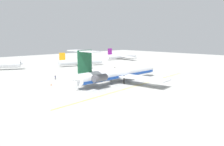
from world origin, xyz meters
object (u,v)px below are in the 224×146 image
(ground_crew_near_tail, at_px, (55,77))
(safety_cone_nose, at_px, (51,85))
(ground_crew_portside, at_px, (121,69))
(airliner_mid_right, at_px, (123,56))
(ground_crew_near_nose, at_px, (115,68))
(airliner_mid_left, at_px, (82,62))
(main_jetliner, at_px, (117,73))

(ground_crew_near_tail, relative_size, safety_cone_nose, 3.15)
(ground_crew_portside, xyz_separation_m, safety_cone_nose, (-41.85, -5.28, -0.84))
(ground_crew_portside, relative_size, safety_cone_nose, 3.19)
(safety_cone_nose, bearing_deg, ground_crew_near_tail, 51.08)
(airliner_mid_right, height_order, safety_cone_nose, airliner_mid_right)
(ground_crew_near_nose, height_order, ground_crew_near_tail, ground_crew_near_nose)
(airliner_mid_left, relative_size, ground_crew_near_tail, 15.03)
(main_jetliner, xyz_separation_m, ground_crew_near_tail, (-13.15, 21.11, -2.32))
(airliner_mid_right, xyz_separation_m, ground_crew_near_tail, (-79.47, -36.32, -1.38))
(airliner_mid_right, xyz_separation_m, ground_crew_portside, (-44.24, -39.24, -1.37))
(airliner_mid_left, xyz_separation_m, airliner_mid_right, (45.70, 9.85, 0.14))
(main_jetliner, bearing_deg, safety_cone_nose, 146.01)
(airliner_mid_left, xyz_separation_m, safety_cone_nose, (-40.39, -34.67, -2.07))
(ground_crew_near_nose, relative_size, ground_crew_near_tail, 1.04)
(ground_crew_portside, bearing_deg, airliner_mid_left, -126.49)
(ground_crew_near_nose, distance_m, ground_crew_near_tail, 34.07)
(main_jetliner, xyz_separation_m, airliner_mid_left, (20.62, 47.59, -1.08))
(airliner_mid_right, distance_m, ground_crew_near_nose, 57.81)
(airliner_mid_left, height_order, ground_crew_near_nose, airliner_mid_left)
(airliner_mid_left, distance_m, airliner_mid_right, 46.75)
(safety_cone_nose, bearing_deg, airliner_mid_left, 40.64)
(ground_crew_portside, bearing_deg, ground_crew_near_nose, -110.85)
(airliner_mid_right, xyz_separation_m, ground_crew_near_nose, (-45.40, -35.77, -1.34))
(airliner_mid_right, height_order, ground_crew_portside, airliner_mid_right)
(ground_crew_near_tail, bearing_deg, main_jetliner, -82.13)
(ground_crew_near_nose, bearing_deg, ground_crew_near_tail, 160.71)
(ground_crew_near_nose, bearing_deg, ground_crew_portside, -91.73)
(airliner_mid_right, height_order, ground_crew_near_nose, airliner_mid_right)
(ground_crew_near_tail, bearing_deg, safety_cone_nose, -152.97)
(main_jetliner, height_order, airliner_mid_left, main_jetliner)
(airliner_mid_right, height_order, ground_crew_near_tail, airliner_mid_right)
(main_jetliner, bearing_deg, ground_crew_near_tail, 121.08)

